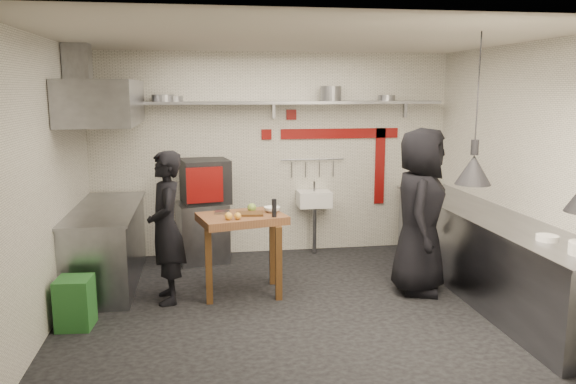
{
  "coord_description": "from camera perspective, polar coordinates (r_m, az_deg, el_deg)",
  "views": [
    {
      "loc": [
        -1.03,
        -5.67,
        2.3
      ],
      "look_at": [
        -0.08,
        0.3,
        1.19
      ],
      "focal_mm": 35.0,
      "sensor_mm": 36.0,
      "label": 1
    }
  ],
  "objects": [
    {
      "name": "floor",
      "position": [
        6.2,
        1.2,
        -11.36
      ],
      "size": [
        5.0,
        5.0,
        0.0
      ],
      "primitive_type": "plane",
      "color": "black",
      "rests_on": "ground"
    },
    {
      "name": "ceiling",
      "position": [
        5.78,
        1.31,
        15.38
      ],
      "size": [
        5.0,
        5.0,
        0.0
      ],
      "primitive_type": "plane",
      "color": "beige",
      "rests_on": "floor"
    },
    {
      "name": "wall_back",
      "position": [
        7.89,
        -1.48,
        3.86
      ],
      "size": [
        5.0,
        0.04,
        2.8
      ],
      "primitive_type": "cube",
      "color": "silver",
      "rests_on": "floor"
    },
    {
      "name": "wall_front",
      "position": [
        3.82,
        6.9,
        -3.28
      ],
      "size": [
        5.0,
        0.04,
        2.8
      ],
      "primitive_type": "cube",
      "color": "silver",
      "rests_on": "floor"
    },
    {
      "name": "wall_left",
      "position": [
        5.92,
        -23.29,
        0.82
      ],
      "size": [
        0.04,
        4.2,
        2.8
      ],
      "primitive_type": "cube",
      "color": "silver",
      "rests_on": "floor"
    },
    {
      "name": "wall_right",
      "position": [
        6.74,
        22.68,
        1.93
      ],
      "size": [
        0.04,
        4.2,
        2.8
      ],
      "primitive_type": "cube",
      "color": "silver",
      "rests_on": "floor"
    },
    {
      "name": "red_band_horiz",
      "position": [
        8.02,
        5.31,
        5.94
      ],
      "size": [
        1.7,
        0.02,
        0.14
      ],
      "primitive_type": "cube",
      "color": "maroon",
      "rests_on": "wall_back"
    },
    {
      "name": "red_band_vert",
      "position": [
        8.24,
        9.3,
        2.6
      ],
      "size": [
        0.14,
        0.02,
        1.1
      ],
      "primitive_type": "cube",
      "color": "maroon",
      "rests_on": "wall_back"
    },
    {
      "name": "red_tile_a",
      "position": [
        7.86,
        0.35,
        7.86
      ],
      "size": [
        0.14,
        0.02,
        0.14
      ],
      "primitive_type": "cube",
      "color": "maroon",
      "rests_on": "wall_back"
    },
    {
      "name": "red_tile_b",
      "position": [
        7.83,
        -2.2,
        5.86
      ],
      "size": [
        0.14,
        0.02,
        0.14
      ],
      "primitive_type": "cube",
      "color": "maroon",
      "rests_on": "wall_back"
    },
    {
      "name": "back_shelf",
      "position": [
        7.66,
        -1.32,
        9.07
      ],
      "size": [
        4.6,
        0.34,
        0.04
      ],
      "primitive_type": "cube",
      "color": "slate",
      "rests_on": "wall_back"
    },
    {
      "name": "shelf_bracket_left",
      "position": [
        7.79,
        -15.6,
        7.98
      ],
      "size": [
        0.04,
        0.06,
        0.24
      ],
      "primitive_type": "cube",
      "color": "slate",
      "rests_on": "wall_back"
    },
    {
      "name": "shelf_bracket_mid",
      "position": [
        7.81,
        -1.47,
        8.36
      ],
      "size": [
        0.04,
        0.06,
        0.24
      ],
      "primitive_type": "cube",
      "color": "slate",
      "rests_on": "wall_back"
    },
    {
      "name": "shelf_bracket_right",
      "position": [
        8.28,
        11.82,
        8.26
      ],
      "size": [
        0.04,
        0.06,
        0.24
      ],
      "primitive_type": "cube",
      "color": "slate",
      "rests_on": "wall_back"
    },
    {
      "name": "pan_far_left",
      "position": [
        7.6,
        -12.61,
        9.3
      ],
      "size": [
        0.29,
        0.29,
        0.09
      ],
      "primitive_type": "cylinder",
      "rotation": [
        0.0,
        0.0,
        -0.0
      ],
      "color": "slate",
      "rests_on": "back_shelf"
    },
    {
      "name": "pan_mid_left",
      "position": [
        7.59,
        -11.54,
        9.27
      ],
      "size": [
        0.25,
        0.25,
        0.07
      ],
      "primitive_type": "cylinder",
      "rotation": [
        0.0,
        0.0,
        0.01
      ],
      "color": "slate",
      "rests_on": "back_shelf"
    },
    {
      "name": "stock_pot",
      "position": [
        7.8,
        4.38,
        9.95
      ],
      "size": [
        0.32,
        0.32,
        0.2
      ],
      "primitive_type": "cylinder",
      "rotation": [
        0.0,
        0.0,
        0.13
      ],
      "color": "slate",
      "rests_on": "back_shelf"
    },
    {
      "name": "pan_right",
      "position": [
        8.02,
        9.99,
        9.4
      ],
      "size": [
        0.27,
        0.27,
        0.08
      ],
      "primitive_type": "cylinder",
      "rotation": [
        0.0,
        0.0,
        0.18
      ],
      "color": "slate",
      "rests_on": "back_shelf"
    },
    {
      "name": "oven_stand",
      "position": [
        7.68,
        -8.68,
        -4.02
      ],
      "size": [
        0.73,
        0.68,
        0.8
      ],
      "primitive_type": "cube",
      "rotation": [
        0.0,
        0.0,
        0.18
      ],
      "color": "slate",
      "rests_on": "floor"
    },
    {
      "name": "combi_oven",
      "position": [
        7.58,
        -8.4,
        1.11
      ],
      "size": [
        0.7,
        0.66,
        0.58
      ],
      "primitive_type": "cube",
      "rotation": [
        0.0,
        0.0,
        0.18
      ],
      "color": "black",
      "rests_on": "oven_stand"
    },
    {
      "name": "oven_door",
      "position": [
        7.26,
        -8.46,
        0.7
      ],
      "size": [
        0.47,
        0.11,
        0.46
      ],
      "primitive_type": "cube",
      "rotation": [
        0.0,
        0.0,
        0.18
      ],
      "color": "maroon",
      "rests_on": "combi_oven"
    },
    {
      "name": "oven_glass",
      "position": [
        7.26,
        -8.36,
        0.71
      ],
      "size": [
        0.39,
        0.09,
        0.34
      ],
      "primitive_type": "cube",
      "rotation": [
        0.0,
        0.0,
        0.18
      ],
      "color": "black",
      "rests_on": "oven_door"
    },
    {
      "name": "hand_sink",
      "position": [
        7.9,
        2.67,
        -0.69
      ],
      "size": [
        0.46,
        0.34,
        0.22
      ],
      "primitive_type": "cube",
      "color": "white",
      "rests_on": "wall_back"
    },
    {
      "name": "sink_tap",
      "position": [
        7.86,
        2.68,
        0.59
      ],
      "size": [
        0.03,
        0.03,
        0.14
      ],
      "primitive_type": "cylinder",
      "color": "slate",
      "rests_on": "hand_sink"
    },
    {
      "name": "sink_drain",
      "position": [
        7.95,
        2.71,
        -3.86
      ],
      "size": [
        0.06,
        0.06,
        0.66
      ],
      "primitive_type": "cylinder",
      "color": "slate",
      "rests_on": "floor"
    },
    {
      "name": "utensil_rail",
      "position": [
        7.95,
        2.5,
        3.32
      ],
      "size": [
        0.9,
        0.02,
        0.02
      ],
      "primitive_type": "cylinder",
      "rotation": [
        0.0,
        1.57,
        0.0
      ],
      "color": "slate",
      "rests_on": "wall_back"
    },
    {
      "name": "counter_right",
      "position": [
        6.76,
        19.58,
        -6.09
      ],
      "size": [
        0.7,
        3.8,
        0.9
      ],
      "primitive_type": "cube",
      "color": "slate",
      "rests_on": "floor"
    },
    {
      "name": "counter_right_top",
      "position": [
        6.64,
        19.82,
        -2.24
      ],
      "size": [
        0.76,
        3.9,
        0.03
      ],
      "primitive_type": "cube",
      "color": "slate",
      "rests_on": "counter_right"
    },
    {
      "name": "small_bowl_right",
      "position": [
        5.68,
        24.83,
        -4.26
      ],
      "size": [
        0.26,
        0.26,
        0.05
      ],
      "primitive_type": "cylinder",
      "rotation": [
        0.0,
        0.0,
        0.4
      ],
      "color": "white",
      "rests_on": "counter_right_top"
    },
    {
      "name": "counter_left",
      "position": [
        7.05,
        -17.92,
        -5.3
      ],
      "size": [
        0.7,
        1.9,
        0.9
      ],
      "primitive_type": "cube",
      "color": "slate",
      "rests_on": "floor"
    },
    {
      "name": "counter_left_top",
      "position": [
        6.95,
        -18.13,
        -1.61
      ],
      "size": [
        0.76,
        2.0,
        0.03
      ],
      "primitive_type": "cube",
      "color": "slate",
      "rests_on": "counter_left"
    },
    {
      "name": "extractor_hood",
      "position": [
        6.8,
        -18.3,
        8.64
      ],
      "size": [
        0.78,
        1.6,
        0.5
      ],
      "primitive_type": "cube",
      "color": "slate",
      "rests_on": "ceiling"
    },
    {
      "name": "hood_duct",
      "position": [
        6.85,
        -20.6,
        11.86
      ],
      "size": [
        0.28,
        0.28,
        0.5
      ],
      "primitive_type": "cube",
      "color": "slate",
      "rests_on": "ceiling"
    },
    {
      "name": "green_bin",
      "position": [
        5.94,
        -20.81,
        -10.47
      ],
      "size": [
        0.35,
        0.35,
        0.5
      ],
      "primitive_type": "cube",
      "rotation": [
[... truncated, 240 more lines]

